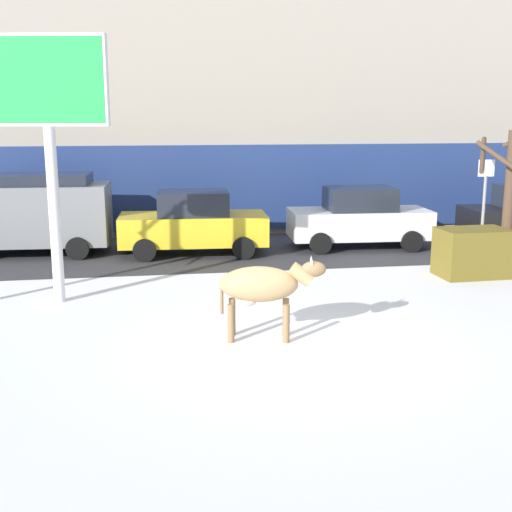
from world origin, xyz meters
name	(u,v)px	position (x,y,z in m)	size (l,w,h in m)	color
ground_plane	(296,350)	(0.00, 0.00, 0.00)	(120.00, 120.00, 0.00)	white
road_strip	(233,250)	(0.00, 8.68, 0.00)	(60.00, 5.60, 0.01)	#333338
building_facade	(213,43)	(0.00, 14.27, 6.48)	(44.00, 6.10, 13.00)	#A39989
cow_tan	(263,286)	(-0.47, 0.70, 0.99)	(1.93, 0.84, 1.54)	tan
billboard	(47,97)	(-4.41, 3.80, 4.31)	(2.51, 0.68, 5.56)	silver
car_grey_van	(29,212)	(-5.87, 9.11, 1.24)	(4.69, 2.29, 2.32)	slate
car_yellow_sedan	(193,223)	(-1.19, 8.35, 0.91)	(4.28, 2.14, 1.84)	gold
car_white_sedan	(359,218)	(3.83, 8.55, 0.91)	(4.28, 2.14, 1.84)	white
pedestrian_near_billboard	(119,208)	(-3.47, 12.08, 0.88)	(0.36, 0.24, 1.73)	#282833
bare_tree_right_lot	(509,191)	(6.40, 4.65, 2.10)	(1.91, 1.82, 3.85)	#4C3828
dumpster	(473,253)	(5.51, 4.56, 0.60)	(1.70, 1.10, 1.20)	brown
street_sign	(484,203)	(6.33, 5.70, 1.67)	(0.44, 0.08, 2.82)	gray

